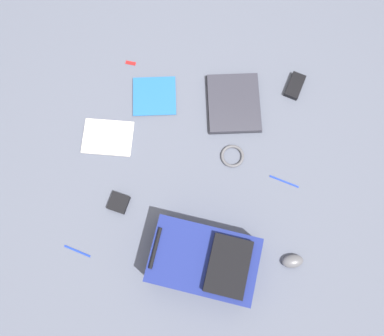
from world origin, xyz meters
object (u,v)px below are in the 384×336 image
power_brick (295,86)px  pen_blue (284,181)px  book_manual (108,138)px  backpack (205,260)px  laptop (234,103)px  cable_coil (232,156)px  computer_mouse (293,261)px  usb_stick (131,63)px  pen_black (77,251)px  book_blue (154,96)px  earbud_pouch (119,203)px

power_brick → pen_blue: 0.50m
book_manual → backpack: bearing=-137.2°
laptop → cable_coil: size_ratio=2.93×
computer_mouse → usb_stick: bearing=30.0°
cable_coil → pen_black: bearing=125.9°
backpack → pen_black: 0.60m
laptop → usb_stick: (0.19, 0.55, -0.01)m
backpack → power_brick: bearing=-24.7°
book_manual → computer_mouse: bearing=-120.1°
power_brick → pen_blue: (-0.50, 0.05, -0.01)m
pen_black → laptop: bearing=-41.6°
laptop → book_blue: size_ratio=1.42×
power_brick → book_blue: bearing=98.3°
power_brick → cable_coil: bearing=142.4°
book_blue → backpack: bearing=-159.0°
backpack → pen_blue: (0.40, -0.37, -0.09)m
usb_stick → pen_blue: bearing=-125.2°
cable_coil → power_brick: bearing=-37.6°
cable_coil → usb_stick: bearing=49.8°
computer_mouse → earbud_pouch: computer_mouse is taller
earbud_pouch → laptop: bearing=-44.0°
cable_coil → usb_stick: 0.73m
book_manual → book_blue: bearing=-41.1°
laptop → pen_blue: laptop is taller
power_brick → computer_mouse: bearing=179.6°
pen_blue → power_brick: bearing=-5.2°
backpack → usb_stick: backpack is taller
backpack → power_brick: 1.00m
pen_black → earbud_pouch: (0.24, -0.17, 0.01)m
pen_black → usb_stick: (0.98, -0.15, -0.00)m
cable_coil → earbud_pouch: bearing=116.9°
computer_mouse → pen_black: 1.00m
pen_black → computer_mouse: bearing=-88.6°
backpack → computer_mouse: (0.02, -0.41, -0.07)m
pen_blue → earbud_pouch: earbud_pouch is taller
backpack → book_manual: size_ratio=2.02×
backpack → laptop: bearing=-7.5°
backpack → power_brick: (0.90, -0.41, -0.08)m
book_blue → usb_stick: bearing=38.3°
laptop → pen_black: laptop is taller
pen_black → cable_coil: bearing=-54.1°
laptop → pen_black: bearing=138.4°
book_manual → cable_coil: (-0.05, -0.63, -0.00)m
book_manual → power_brick: (0.35, -0.93, 0.00)m
laptop → pen_black: size_ratio=2.57×
earbud_pouch → power_brick: bearing=-51.6°
book_blue → power_brick: 0.73m
earbud_pouch → cable_coil: bearing=-63.1°
power_brick → earbud_pouch: power_brick is taller
backpack → computer_mouse: size_ratio=5.05×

